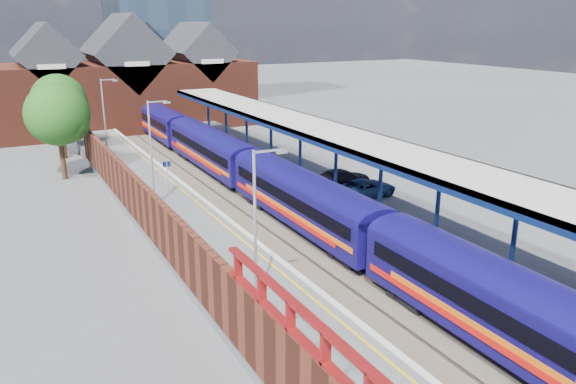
{
  "coord_description": "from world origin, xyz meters",
  "views": [
    {
      "loc": [
        -15.14,
        -13.19,
        12.68
      ],
      "look_at": [
        0.39,
        16.24,
        2.6
      ],
      "focal_mm": 35.0,
      "sensor_mm": 36.0,
      "label": 1
    }
  ],
  "objects_px": {
    "platform_sign": "(167,173)",
    "parked_car_blue": "(366,188)",
    "train": "(251,169)",
    "lamp_post_d": "(105,113)",
    "lamp_post_c": "(153,148)",
    "lamp_post_b": "(258,223)",
    "parked_car_dark": "(342,179)"
  },
  "relations": [
    {
      "from": "platform_sign",
      "to": "parked_car_blue",
      "type": "distance_m",
      "value": 13.85
    },
    {
      "from": "parked_car_dark",
      "to": "lamp_post_b",
      "type": "bearing_deg",
      "value": 127.56
    },
    {
      "from": "parked_car_blue",
      "to": "train",
      "type": "bearing_deg",
      "value": 32.37
    },
    {
      "from": "lamp_post_d",
      "to": "platform_sign",
      "type": "height_order",
      "value": "lamp_post_d"
    },
    {
      "from": "train",
      "to": "platform_sign",
      "type": "distance_m",
      "value": 6.53
    },
    {
      "from": "parked_car_blue",
      "to": "lamp_post_b",
      "type": "bearing_deg",
      "value": 123.56
    },
    {
      "from": "lamp_post_b",
      "to": "lamp_post_c",
      "type": "xyz_separation_m",
      "value": [
        0.0,
        16.0,
        0.0
      ]
    },
    {
      "from": "lamp_post_b",
      "to": "parked_car_dark",
      "type": "relative_size",
      "value": 1.45
    },
    {
      "from": "train",
      "to": "lamp_post_b",
      "type": "xyz_separation_m",
      "value": [
        -7.86,
        -18.31,
        2.87
      ]
    },
    {
      "from": "lamp_post_b",
      "to": "platform_sign",
      "type": "bearing_deg",
      "value": 85.67
    },
    {
      "from": "lamp_post_c",
      "to": "train",
      "type": "bearing_deg",
      "value": 16.38
    },
    {
      "from": "train",
      "to": "lamp_post_c",
      "type": "bearing_deg",
      "value": -163.62
    },
    {
      "from": "lamp_post_b",
      "to": "train",
      "type": "bearing_deg",
      "value": 66.78
    },
    {
      "from": "platform_sign",
      "to": "lamp_post_d",
      "type": "bearing_deg",
      "value": 95.56
    },
    {
      "from": "train",
      "to": "lamp_post_d",
      "type": "distance_m",
      "value": 16.04
    },
    {
      "from": "lamp_post_d",
      "to": "train",
      "type": "bearing_deg",
      "value": -60.15
    },
    {
      "from": "platform_sign",
      "to": "lamp_post_b",
      "type": "bearing_deg",
      "value": -94.33
    },
    {
      "from": "lamp_post_d",
      "to": "parked_car_dark",
      "type": "xyz_separation_m",
      "value": [
        13.21,
        -17.99,
        -3.29
      ]
    },
    {
      "from": "lamp_post_d",
      "to": "parked_car_dark",
      "type": "relative_size",
      "value": 1.45
    },
    {
      "from": "platform_sign",
      "to": "parked_car_blue",
      "type": "bearing_deg",
      "value": -28.74
    },
    {
      "from": "platform_sign",
      "to": "parked_car_dark",
      "type": "bearing_deg",
      "value": -18.6
    },
    {
      "from": "train",
      "to": "parked_car_blue",
      "type": "height_order",
      "value": "train"
    },
    {
      "from": "platform_sign",
      "to": "train",
      "type": "bearing_deg",
      "value": 2.72
    },
    {
      "from": "parked_car_blue",
      "to": "lamp_post_d",
      "type": "bearing_deg",
      "value": 26.56
    },
    {
      "from": "lamp_post_d",
      "to": "parked_car_dark",
      "type": "distance_m",
      "value": 22.55
    },
    {
      "from": "parked_car_dark",
      "to": "parked_car_blue",
      "type": "height_order",
      "value": "parked_car_dark"
    },
    {
      "from": "platform_sign",
      "to": "parked_car_blue",
      "type": "relative_size",
      "value": 0.54
    },
    {
      "from": "lamp_post_d",
      "to": "parked_car_dark",
      "type": "height_order",
      "value": "lamp_post_d"
    },
    {
      "from": "lamp_post_b",
      "to": "lamp_post_d",
      "type": "xyz_separation_m",
      "value": [
        0.0,
        32.0,
        0.0
      ]
    },
    {
      "from": "train",
      "to": "lamp_post_c",
      "type": "distance_m",
      "value": 8.68
    },
    {
      "from": "lamp_post_c",
      "to": "parked_car_blue",
      "type": "height_order",
      "value": "lamp_post_c"
    },
    {
      "from": "train",
      "to": "lamp_post_d",
      "type": "height_order",
      "value": "lamp_post_d"
    }
  ]
}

